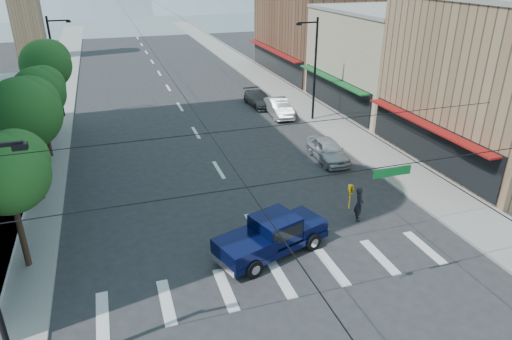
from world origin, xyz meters
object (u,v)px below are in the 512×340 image
object	(u,v)px
parked_car_near	(328,150)
parked_car_far	(259,99)
pickup_truck	(271,235)
parked_car_mid	(279,108)
pedestrian	(359,204)

from	to	relation	value
parked_car_near	parked_car_far	distance (m)	14.67
parked_car_near	pickup_truck	bearing A→B (deg)	-127.09
parked_car_near	parked_car_mid	size ratio (longest dim) A/B	0.95
parked_car_near	pedestrian	bearing A→B (deg)	-102.96
pedestrian	parked_car_far	world-z (taller)	pedestrian
pedestrian	pickup_truck	bearing A→B (deg)	127.80
parked_car_far	parked_car_near	bearing A→B (deg)	-91.63
pedestrian	parked_car_near	distance (m)	8.49
pickup_truck	parked_car_far	bearing A→B (deg)	54.07
parked_car_near	parked_car_far	world-z (taller)	parked_car_near
pickup_truck	parked_car_far	xyz separation A→B (m)	(7.55, 24.36, -0.32)
parked_car_mid	parked_car_far	bearing A→B (deg)	105.50
pickup_truck	pedestrian	bearing A→B (deg)	-3.94
pedestrian	parked_car_near	world-z (taller)	pedestrian
parked_car_near	parked_car_far	bearing A→B (deg)	93.34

